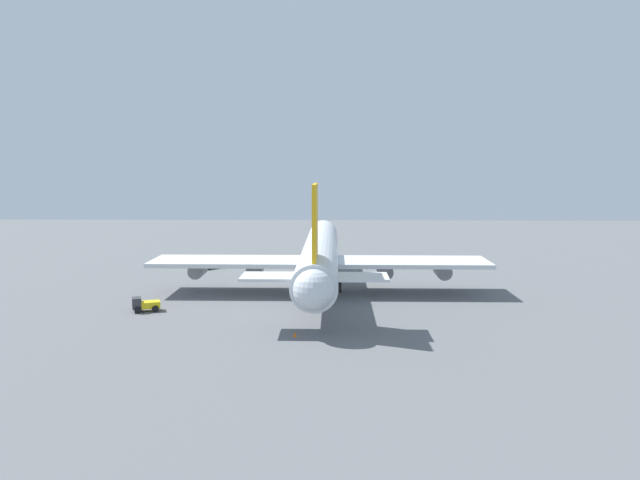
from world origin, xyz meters
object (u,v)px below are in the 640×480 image
(safety_cone_nose, at_px, (315,260))
(safety_cone_tail, at_px, (295,334))
(fuel_truck, at_px, (145,304))
(cargo_airplane, at_px, (320,255))
(maintenance_van, at_px, (213,263))

(safety_cone_nose, distance_m, safety_cone_tail, 62.30)
(safety_cone_tail, bearing_deg, fuel_truck, 59.94)
(cargo_airplane, height_order, fuel_truck, cargo_airplane)
(maintenance_van, relative_size, safety_cone_nose, 6.57)
(maintenance_van, height_order, safety_cone_tail, maintenance_van)
(safety_cone_nose, xyz_separation_m, safety_cone_tail, (-62.30, 0.54, -0.06))
(fuel_truck, bearing_deg, maintenance_van, -3.65)
(cargo_airplane, xyz_separation_m, fuel_truck, (-17.41, 25.42, -5.02))
(safety_cone_nose, bearing_deg, fuel_truck, 154.30)
(cargo_airplane, height_order, maintenance_van, cargo_airplane)
(fuel_truck, xyz_separation_m, maintenance_van, (39.49, -2.52, -0.01))
(fuel_truck, bearing_deg, safety_cone_tail, -120.06)
(safety_cone_nose, bearing_deg, maintenance_van, 114.24)
(safety_cone_nose, relative_size, safety_cone_tail, 1.18)
(cargo_airplane, bearing_deg, safety_cone_tail, 175.55)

